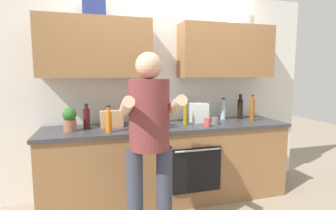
# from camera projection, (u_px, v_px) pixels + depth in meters

# --- Properties ---
(ground_plane) EXTENTS (12.00, 12.00, 0.00)m
(ground_plane) POSITION_uv_depth(u_px,v_px,m) (169.00, 199.00, 3.09)
(ground_plane) COLOR gray
(back_wall_unit) EXTENTS (4.00, 0.38, 2.50)m
(back_wall_unit) POSITION_uv_depth(u_px,v_px,m) (164.00, 73.00, 3.17)
(back_wall_unit) COLOR silver
(back_wall_unit) RESTS_ON ground
(counter) EXTENTS (2.84, 0.67, 0.90)m
(counter) POSITION_uv_depth(u_px,v_px,m) (170.00, 163.00, 3.04)
(counter) COLOR olive
(counter) RESTS_ON ground
(person_standing) EXTENTS (0.49, 0.45, 1.67)m
(person_standing) POSITION_uv_depth(u_px,v_px,m) (149.00, 134.00, 2.16)
(person_standing) COLOR #383D4C
(person_standing) RESTS_ON ground
(bottle_wine) EXTENTS (0.07, 0.07, 0.27)m
(bottle_wine) POSITION_uv_depth(u_px,v_px,m) (87.00, 118.00, 2.79)
(bottle_wine) COLOR #471419
(bottle_wine) RESTS_ON counter
(bottle_juice) EXTENTS (0.06, 0.06, 0.28)m
(bottle_juice) POSITION_uv_depth(u_px,v_px,m) (109.00, 121.00, 2.61)
(bottle_juice) COLOR orange
(bottle_juice) RESTS_ON counter
(bottle_water) EXTENTS (0.07, 0.07, 0.28)m
(bottle_water) POSITION_uv_depth(u_px,v_px,m) (223.00, 111.00, 3.38)
(bottle_water) COLOR silver
(bottle_water) RESTS_ON counter
(bottle_soy) EXTENTS (0.07, 0.07, 0.33)m
(bottle_soy) POSITION_uv_depth(u_px,v_px,m) (240.00, 108.00, 3.41)
(bottle_soy) COLOR black
(bottle_soy) RESTS_ON counter
(bottle_oil) EXTENTS (0.05, 0.05, 0.27)m
(bottle_oil) POSITION_uv_depth(u_px,v_px,m) (185.00, 115.00, 2.99)
(bottle_oil) COLOR olive
(bottle_oil) RESTS_ON counter
(bottle_syrup) EXTENTS (0.06, 0.06, 0.33)m
(bottle_syrup) POSITION_uv_depth(u_px,v_px,m) (252.00, 109.00, 3.24)
(bottle_syrup) COLOR #8C4C14
(bottle_syrup) RESTS_ON counter
(bottle_soda) EXTENTS (0.07, 0.07, 0.26)m
(bottle_soda) POSITION_uv_depth(u_px,v_px,m) (162.00, 119.00, 2.76)
(bottle_soda) COLOR #198C33
(bottle_soda) RESTS_ON counter
(cup_tea) EXTENTS (0.07, 0.07, 0.10)m
(cup_tea) POSITION_uv_depth(u_px,v_px,m) (167.00, 121.00, 2.95)
(cup_tea) COLOR #33598C
(cup_tea) RESTS_ON counter
(cup_stoneware) EXTENTS (0.08, 0.08, 0.08)m
(cup_stoneware) POSITION_uv_depth(u_px,v_px,m) (215.00, 121.00, 3.03)
(cup_stoneware) COLOR slate
(cup_stoneware) RESTS_ON counter
(cup_ceramic) EXTENTS (0.07, 0.07, 0.10)m
(cup_ceramic) POSITION_uv_depth(u_px,v_px,m) (207.00, 122.00, 2.90)
(cup_ceramic) COLOR #BF4C47
(cup_ceramic) RESTS_ON counter
(potted_herb) EXTENTS (0.14, 0.14, 0.25)m
(potted_herb) POSITION_uv_depth(u_px,v_px,m) (70.00, 119.00, 2.65)
(potted_herb) COLOR #9E6647
(potted_herb) RESTS_ON counter
(grocery_bag_bread) EXTENTS (0.25, 0.18, 0.18)m
(grocery_bag_bread) POSITION_uv_depth(u_px,v_px,m) (111.00, 119.00, 2.90)
(grocery_bag_bread) COLOR tan
(grocery_bag_bread) RESTS_ON counter
(grocery_bag_crisps) EXTENTS (0.23, 0.21, 0.21)m
(grocery_bag_crisps) POSITION_uv_depth(u_px,v_px,m) (140.00, 119.00, 2.79)
(grocery_bag_crisps) COLOR red
(grocery_bag_crisps) RESTS_ON counter
(grocery_bag_produce) EXTENTS (0.21, 0.19, 0.23)m
(grocery_bag_produce) POSITION_uv_depth(u_px,v_px,m) (199.00, 113.00, 3.16)
(grocery_bag_produce) COLOR silver
(grocery_bag_produce) RESTS_ON counter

